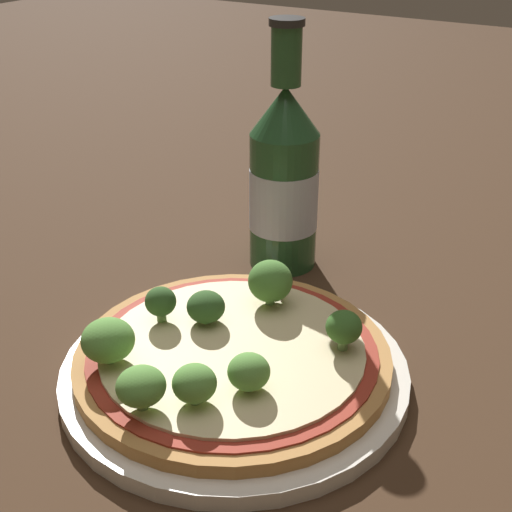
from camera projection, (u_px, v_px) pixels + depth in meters
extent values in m
plane|color=#3D2819|center=(201.00, 376.00, 0.51)|extent=(3.00, 3.00, 0.00)
cylinder|color=silver|center=(235.00, 372.00, 0.50)|extent=(0.24, 0.24, 0.01)
cylinder|color=#B77F42|center=(233.00, 357.00, 0.50)|extent=(0.22, 0.22, 0.01)
cylinder|color=maroon|center=(233.00, 351.00, 0.50)|extent=(0.20, 0.20, 0.00)
cylinder|color=beige|center=(233.00, 349.00, 0.50)|extent=(0.18, 0.18, 0.00)
cylinder|color=#6B8E51|center=(206.00, 318.00, 0.52)|extent=(0.01, 0.01, 0.01)
ellipsoid|color=#2D5123|center=(206.00, 307.00, 0.52)|extent=(0.03, 0.03, 0.02)
cylinder|color=#6B8E51|center=(343.00, 342.00, 0.49)|extent=(0.01, 0.01, 0.01)
ellipsoid|color=#386628|center=(344.00, 327.00, 0.48)|extent=(0.03, 0.03, 0.02)
cylinder|color=#6B8E51|center=(142.00, 401.00, 0.44)|extent=(0.01, 0.01, 0.01)
ellipsoid|color=#568E3D|center=(141.00, 386.00, 0.43)|extent=(0.03, 0.03, 0.02)
cylinder|color=#6B8E51|center=(161.00, 314.00, 0.52)|extent=(0.01, 0.01, 0.01)
ellipsoid|color=#2D5123|center=(161.00, 301.00, 0.52)|extent=(0.02, 0.02, 0.02)
cylinder|color=#6B8E51|center=(195.00, 397.00, 0.44)|extent=(0.01, 0.01, 0.01)
ellipsoid|color=#568E3D|center=(194.00, 383.00, 0.44)|extent=(0.03, 0.03, 0.02)
cylinder|color=#6B8E51|center=(110.00, 356.00, 0.48)|extent=(0.01, 0.01, 0.01)
ellipsoid|color=#568E3D|center=(108.00, 340.00, 0.47)|extent=(0.04, 0.04, 0.03)
cylinder|color=#6B8E51|center=(249.00, 384.00, 0.45)|extent=(0.01, 0.01, 0.01)
ellipsoid|color=#568E3D|center=(249.00, 372.00, 0.45)|extent=(0.03, 0.03, 0.02)
cylinder|color=#6B8E51|center=(270.00, 297.00, 0.54)|extent=(0.01, 0.01, 0.01)
ellipsoid|color=#477A33|center=(270.00, 281.00, 0.54)|extent=(0.03, 0.03, 0.03)
cylinder|color=#234C28|center=(283.00, 201.00, 0.63)|extent=(0.06, 0.06, 0.12)
cylinder|color=#B2BCD1|center=(284.00, 198.00, 0.63)|extent=(0.06, 0.06, 0.06)
cone|color=#234C28|center=(285.00, 110.00, 0.59)|extent=(0.06, 0.06, 0.04)
cylinder|color=#234C28|center=(286.00, 56.00, 0.57)|extent=(0.03, 0.03, 0.05)
cylinder|color=black|center=(287.00, 22.00, 0.56)|extent=(0.03, 0.03, 0.01)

